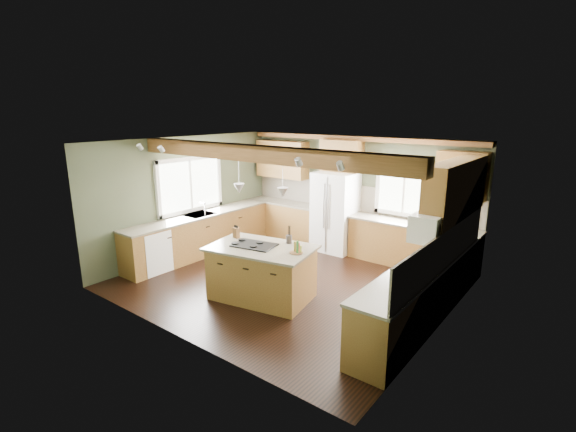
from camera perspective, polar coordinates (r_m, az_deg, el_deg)
The scene contains 37 objects.
floor at distance 7.95m, azimuth 0.04°, elevation -8.99°, with size 5.60×5.60×0.00m, color black.
ceiling at distance 7.32m, azimuth 0.04°, elevation 10.04°, with size 5.60×5.60×0.00m, color silver.
wall_back at distance 9.58m, azimuth 9.24°, elevation 3.04°, with size 5.60×5.60×0.00m, color #414933.
wall_left at distance 9.46m, azimuth -13.51°, elevation 2.68°, with size 5.00×5.00×0.00m, color #414933.
wall_right at distance 6.29m, azimuth 20.71°, elevation -3.73°, with size 5.00×5.00×0.00m, color #414933.
ceiling_beam at distance 6.72m, azimuth -4.19°, elevation 8.50°, with size 5.55×0.26×0.26m, color #503217.
soffit_trim at distance 9.33m, azimuth 9.25°, elevation 10.43°, with size 5.55×0.20×0.10m, color #503217.
backsplash_back at distance 9.59m, azimuth 9.18°, elevation 2.50°, with size 5.58×0.03×0.58m, color brown.
backsplash_right at distance 6.36m, azimuth 20.65°, elevation -4.37°, with size 0.03×3.70×0.58m, color brown.
base_cab_back_left at distance 10.49m, azimuth -0.34°, elevation -0.61°, with size 2.02×0.60×0.88m, color brown.
counter_back_left at distance 10.38m, azimuth -0.35°, elevation 1.85°, with size 2.06×0.64×0.04m, color #453F33.
base_cab_back_right at distance 8.93m, azimuth 16.50°, elevation -3.92°, with size 2.62×0.60×0.88m, color brown.
counter_back_right at distance 8.80m, azimuth 16.71°, elevation -1.07°, with size 2.66×0.64×0.04m, color #453F33.
base_cab_left at distance 9.47m, azimuth -11.83°, elevation -2.58°, with size 0.60×3.70×0.88m, color brown.
counter_left at distance 9.35m, azimuth -11.98°, elevation 0.12°, with size 0.64×3.74×0.04m, color #453F33.
base_cab_right at distance 6.72m, azimuth 17.72°, elevation -10.18°, with size 0.60×3.70×0.88m, color brown.
counter_right at distance 6.54m, azimuth 18.03°, elevation -6.50°, with size 0.64×3.74×0.04m, color #453F33.
upper_cab_back_left at distance 10.42m, azimuth -0.80°, elevation 7.75°, with size 1.40×0.35×0.90m, color brown.
upper_cab_over_fridge at distance 9.45m, azimuth 7.32°, elevation 8.17°, with size 0.96×0.35×0.70m, color brown.
upper_cab_right at distance 7.02m, azimuth 22.04°, elevation 3.46°, with size 0.35×2.20×0.90m, color brown.
upper_cab_back_corner at distance 8.47m, azimuth 22.65°, elevation 5.10°, with size 0.90×0.35×0.90m, color brown.
window_left at distance 9.43m, azimuth -13.29°, elevation 4.21°, with size 0.04×1.60×1.05m, color white.
window_back at distance 9.04m, azimuth 15.65°, elevation 3.63°, with size 1.10×0.04×1.00m, color white.
sink at distance 9.35m, azimuth -11.98°, elevation 0.15°, with size 0.50×0.65×0.03m, color #262628.
faucet at distance 9.18m, azimuth -11.29°, elevation 0.86°, with size 0.02×0.02×0.28m, color #B2B2B7.
dishwasher at distance 8.73m, azimuth -18.27°, elevation -4.55°, with size 0.60×0.60×0.84m, color white.
oven at distance 5.64m, azimuth 12.82°, elevation -14.91°, with size 0.60×0.72×0.84m, color white.
microwave at distance 6.23m, azimuth 18.86°, elevation -1.32°, with size 0.40×0.70×0.38m, color white.
pendant_left at distance 6.98m, azimuth -6.69°, elevation 3.77°, with size 0.18×0.18×0.16m, color #B2B2B7.
pendant_right at distance 6.58m, azimuth -0.73°, elevation 3.22°, with size 0.18×0.18×0.16m, color #B2B2B7.
refrigerator at distance 9.49m, azimuth 6.45°, elevation 0.55°, with size 0.90×0.74×1.80m, color white.
island at distance 7.18m, azimuth -3.61°, elevation -7.85°, with size 1.63×0.99×0.88m, color brown.
island_top at distance 7.02m, azimuth -3.66°, elevation -4.37°, with size 1.73×1.10×0.04m, color #453F33.
cooktop at distance 7.08m, azimuth -4.62°, elevation -3.98°, with size 0.70×0.47×0.02m, color black.
knife_block at distance 7.52m, azimuth -7.09°, elevation -2.27°, with size 0.11×0.08×0.18m, color brown.
utensil_crock at distance 7.17m, azimuth 0.13°, elevation -3.19°, with size 0.11×0.11×0.14m, color #3E3532.
bottle_tray at distance 6.67m, azimuth 1.14°, elevation -4.25°, with size 0.22×0.22×0.20m, color brown, non-canonical shape.
Camera 1 is at (4.46, -5.77, 3.15)m, focal length 26.00 mm.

